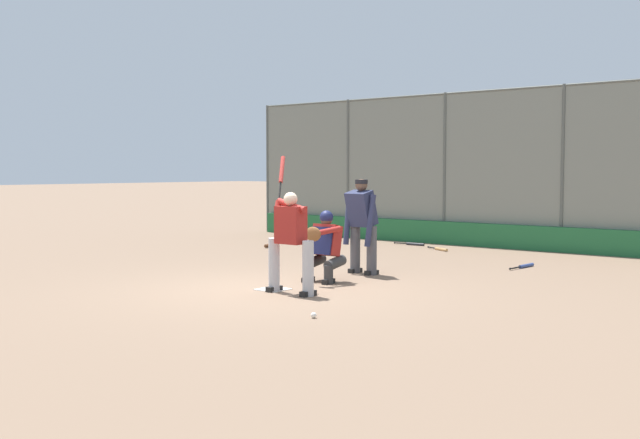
% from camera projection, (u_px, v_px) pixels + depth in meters
% --- Properties ---
extents(ground_plane, '(160.00, 160.00, 0.00)m').
position_uv_depth(ground_plane, '(273.00, 290.00, 11.65)').
color(ground_plane, '#7A604C').
extents(home_plate_marker, '(0.43, 0.43, 0.01)m').
position_uv_depth(home_plate_marker, '(273.00, 289.00, 11.65)').
color(home_plate_marker, white).
rests_on(home_plate_marker, ground_plane).
extents(backstop_fence, '(15.15, 0.08, 3.79)m').
position_uv_depth(backstop_fence, '(501.00, 165.00, 17.83)').
color(backstop_fence, '#515651').
rests_on(backstop_fence, ground_plane).
extents(padding_wall, '(14.77, 0.18, 0.57)m').
position_uv_depth(padding_wall, '(498.00, 236.00, 17.87)').
color(padding_wall, '#236638').
rests_on(padding_wall, ground_plane).
extents(bleachers_beyond, '(10.55, 3.05, 1.80)m').
position_uv_depth(bleachers_beyond, '(470.00, 214.00, 21.55)').
color(bleachers_beyond, slate).
rests_on(bleachers_beyond, ground_plane).
extents(batter_at_plate, '(0.99, 0.61, 2.08)m').
position_uv_depth(batter_at_plate, '(290.00, 239.00, 11.22)').
color(batter_at_plate, '#B7B7BC').
rests_on(batter_at_plate, ground_plane).
extents(catcher_behind_plate, '(0.64, 0.75, 1.19)m').
position_uv_depth(catcher_behind_plate, '(324.00, 245.00, 12.44)').
color(catcher_behind_plate, '#333333').
rests_on(catcher_behind_plate, ground_plane).
extents(umpire_home, '(0.69, 0.47, 1.70)m').
position_uv_depth(umpire_home, '(362.00, 223.00, 13.34)').
color(umpire_home, '#4C4C51').
rests_on(umpire_home, ground_plane).
extents(spare_bat_near_backstop, '(0.75, 0.43, 0.07)m').
position_uv_depth(spare_bat_near_backstop, '(440.00, 249.00, 17.30)').
color(spare_bat_near_backstop, black).
rests_on(spare_bat_near_backstop, ground_plane).
extents(spare_bat_by_padding, '(0.12, 0.90, 0.07)m').
position_uv_depth(spare_bat_by_padding, '(525.00, 266.00, 14.25)').
color(spare_bat_by_padding, black).
rests_on(spare_bat_by_padding, ground_plane).
extents(spare_bat_third_base_side, '(0.85, 0.08, 0.07)m').
position_uv_depth(spare_bat_third_base_side, '(413.00, 244.00, 18.47)').
color(spare_bat_third_base_side, black).
rests_on(spare_bat_third_base_side, ground_plane).
extents(fielding_glove_on_dirt, '(0.31, 0.23, 0.11)m').
position_uv_depth(fielding_glove_on_dirt, '(271.00, 246.00, 17.85)').
color(fielding_glove_on_dirt, '#56331E').
rests_on(fielding_glove_on_dirt, ground_plane).
extents(baseball_loose, '(0.07, 0.07, 0.07)m').
position_uv_depth(baseball_loose, '(314.00, 315.00, 9.41)').
color(baseball_loose, white).
rests_on(baseball_loose, ground_plane).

